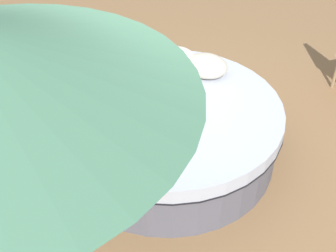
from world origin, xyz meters
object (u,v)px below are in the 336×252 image
object	(u,v)px
throw_pillow_0	(206,66)
throw_pillow_1	(179,58)
round_bed	(168,130)
throw_pillow_3	(118,69)
throw_pillow_2	(148,62)
throw_pillow_4	(101,85)

from	to	relation	value
throw_pillow_0	throw_pillow_1	xyz separation A→B (m)	(-0.33, -0.01, -0.00)
throw_pillow_0	round_bed	bearing A→B (deg)	-93.75
round_bed	throw_pillow_3	world-z (taller)	throw_pillow_3
round_bed	throw_pillow_2	world-z (taller)	throw_pillow_2
round_bed	throw_pillow_4	xyz separation A→B (m)	(-0.68, -0.15, 0.39)
throw_pillow_3	throw_pillow_4	bearing A→B (deg)	-82.75
throw_pillow_4	round_bed	bearing A→B (deg)	12.45
throw_pillow_0	throw_pillow_3	xyz separation A→B (m)	(-0.76, -0.50, -0.03)
throw_pillow_2	throw_pillow_0	bearing A→B (deg)	20.18
throw_pillow_0	throw_pillow_4	bearing A→B (deg)	-130.96
throw_pillow_2	throw_pillow_4	distance (m)	0.63
throw_pillow_2	throw_pillow_4	world-z (taller)	throw_pillow_4
throw_pillow_2	throw_pillow_4	xyz separation A→B (m)	(-0.13, -0.62, 0.01)
throw_pillow_0	throw_pillow_3	size ratio (longest dim) A/B	1.00
throw_pillow_2	throw_pillow_3	world-z (taller)	throw_pillow_3
round_bed	throw_pillow_1	bearing A→B (deg)	112.80
throw_pillow_0	throw_pillow_2	xyz separation A→B (m)	(-0.59, -0.22, -0.03)
round_bed	throw_pillow_2	size ratio (longest dim) A/B	4.28
round_bed	throw_pillow_0	bearing A→B (deg)	86.25
throw_pillow_0	throw_pillow_2	world-z (taller)	throw_pillow_0
round_bed	throw_pillow_0	xyz separation A→B (m)	(0.04, 0.68, 0.41)
throw_pillow_1	throw_pillow_4	size ratio (longest dim) A/B	0.81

